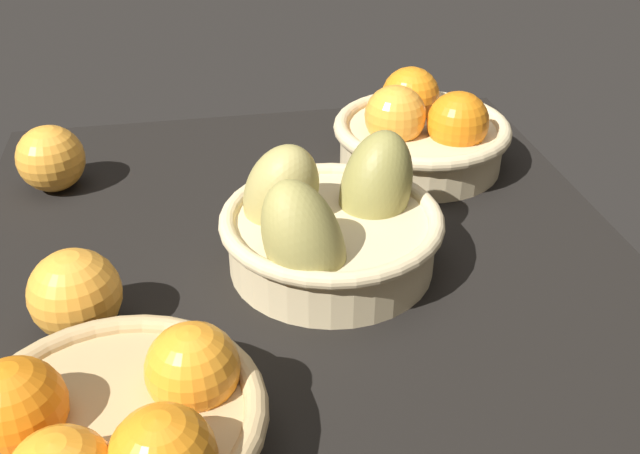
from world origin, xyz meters
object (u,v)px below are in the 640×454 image
Objects in this scene: basket_far_left at (421,132)px; loose_orange_back_gap at (51,158)px; basket_near_right at (114,431)px; loose_orange_front_gap at (75,294)px; basket_center_pears at (328,226)px.

basket_far_left reaches higher than loose_orange_back_gap.
basket_near_right is 57.15cm from basket_far_left.
loose_orange_back_gap is at bearing -92.04° from basket_far_left.
loose_orange_front_gap is (27.02, -40.65, -0.37)cm from basket_far_left.
basket_near_right reaches higher than loose_orange_front_gap.
basket_near_right is 17.67cm from loose_orange_front_gap.
loose_orange_back_gap is at bearing -168.87° from loose_orange_front_gap.
basket_center_pears is (-23.20, 20.06, 0.75)cm from basket_near_right.
basket_near_right is at bearing 12.32° from loose_orange_back_gap.
loose_orange_back_gap is at bearing -167.68° from basket_near_right.
basket_far_left is 2.78× the size of loose_orange_back_gap.
basket_far_left reaches higher than basket_near_right.
basket_near_right reaches higher than loose_orange_back_gap.
loose_orange_front_gap reaches higher than loose_orange_back_gap.
loose_orange_front_gap is 1.02× the size of loose_orange_back_gap.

